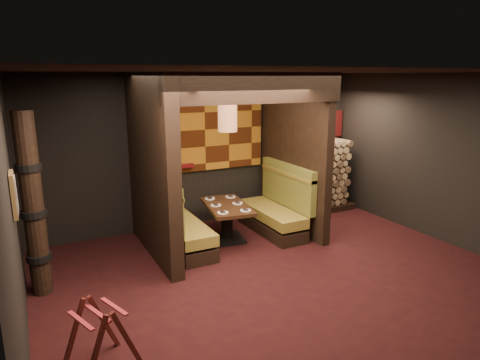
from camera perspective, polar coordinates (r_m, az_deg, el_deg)
name	(u,v)px	position (r m, az deg, el deg)	size (l,w,h in m)	color
floor	(282,278)	(6.28, 5.57, -12.90)	(6.50, 5.50, 0.02)	black
ceiling	(287,71)	(5.62, 6.26, 14.28)	(6.50, 5.50, 0.02)	black
wall_back	(205,150)	(8.18, -4.69, 4.04)	(6.50, 0.02, 2.85)	black
wall_front	(475,255)	(3.89, 28.85, -8.77)	(6.50, 0.02, 2.85)	black
wall_left	(11,216)	(4.90, -28.18, -4.25)	(0.02, 5.50, 2.85)	black
wall_right	(447,159)	(8.01, 25.90, 2.48)	(0.02, 5.50, 2.85)	black
partition_left	(152,167)	(6.72, -11.69, 1.66)	(0.20, 2.20, 2.85)	black
partition_right	(293,153)	(7.87, 7.12, 3.59)	(0.15, 2.10, 2.85)	black
header_beam	(258,88)	(6.20, 2.38, 12.17)	(2.85, 0.18, 0.44)	black
tapa_back_panel	(204,129)	(8.07, -4.77, 6.74)	(2.40, 0.06, 1.55)	#A56518
tapa_side_panel	(155,138)	(6.84, -11.29, 5.51)	(0.04, 1.85, 1.45)	#A56518
lacquer_shelf	(177,166)	(7.92, -8.35, 1.81)	(0.60, 0.12, 0.07)	#590D12
booth_bench_left	(178,226)	(7.11, -8.26, -6.13)	(0.68, 1.60, 1.14)	black
booth_bench_right	(276,210)	(7.88, 4.88, -4.02)	(0.68, 1.60, 1.14)	black
dining_table	(227,217)	(7.40, -1.76, -5.01)	(0.85, 1.32, 0.65)	black
place_settings	(227,204)	(7.33, -1.77, -3.21)	(0.70, 1.08, 0.03)	white
pendant_lamp	(227,118)	(7.00, -1.68, 8.31)	(0.31, 0.31, 0.94)	#975D37
framed_picture	(14,194)	(4.94, -27.93, -1.71)	(0.05, 0.36, 0.46)	olive
luggage_rack	(100,335)	(4.60, -18.20, -19.01)	(0.79, 0.67, 0.73)	#441510
totem_column	(33,207)	(6.02, -25.88, -3.23)	(0.31, 0.31, 2.40)	black
firewood_stack	(314,176)	(9.09, 9.84, 0.52)	(1.73, 0.70, 1.50)	black
mosaic_header	(307,125)	(9.18, 8.86, 7.22)	(1.83, 0.10, 0.56)	maroon
bay_front_post	(289,150)	(8.13, 6.62, 3.93)	(0.08, 0.08, 2.85)	black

